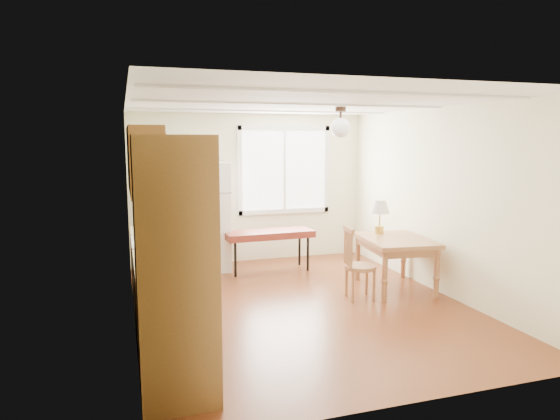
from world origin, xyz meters
name	(u,v)px	position (x,y,z in m)	size (l,w,h in m)	color
room_shell	(300,207)	(0.00, 0.00, 1.25)	(4.60, 5.60, 2.62)	#522211
kitchen_run	(162,261)	(-1.72, -0.63, 0.84)	(0.65, 3.40, 2.20)	brown
window_unit	(284,170)	(0.60, 2.47, 1.55)	(1.64, 0.05, 1.51)	white
pendant_light	(340,127)	(0.70, 0.40, 2.24)	(0.26, 0.26, 0.40)	black
refrigerator	(206,216)	(-0.83, 2.12, 0.86)	(0.74, 0.75, 1.71)	white
bench	(269,235)	(0.10, 1.72, 0.58)	(1.42, 0.58, 0.64)	maroon
dining_table	(395,245)	(1.50, 0.26, 0.62)	(0.99, 1.24, 0.72)	#925B38
chair	(354,259)	(0.75, 0.02, 0.54)	(0.43, 0.42, 0.94)	#925B38
table_lamp	(380,209)	(1.45, 0.63, 1.07)	(0.28, 0.28, 0.49)	gold
coffee_maker	(163,248)	(-1.72, -0.87, 1.03)	(0.23, 0.27, 0.35)	black
kettle	(157,252)	(-1.78, -0.87, 0.99)	(0.11, 0.11, 0.22)	red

